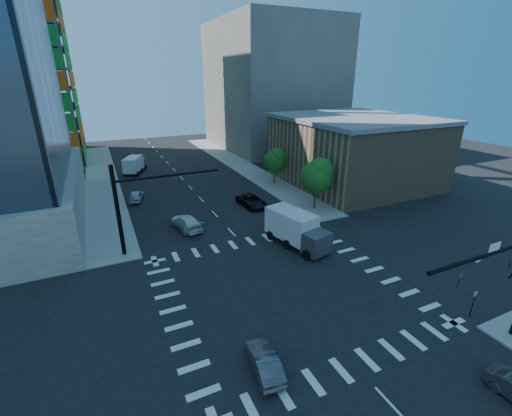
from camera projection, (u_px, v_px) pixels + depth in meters
ground at (283, 288)px, 28.63m from camera, size 160.00×160.00×0.00m
road_markings at (283, 288)px, 28.63m from camera, size 20.00×20.00×0.01m
sidewalk_ne at (240, 165)px, 67.29m from camera, size 5.00×60.00×0.15m
sidewalk_nw at (102, 180)px, 57.49m from camera, size 5.00×60.00×0.15m
commercial_building at (353, 150)px, 55.08m from camera, size 20.50×22.50×10.60m
bg_building_ne at (271, 87)px, 80.57m from camera, size 24.00×30.00×28.00m
signal_mast_nw at (133, 201)px, 32.42m from camera, size 10.20×0.40×9.00m
tree_south at (318, 175)px, 43.62m from camera, size 4.16×4.16×6.82m
tree_north at (275, 160)px, 54.12m from camera, size 3.54×3.52×5.78m
no_parking_sign at (474, 301)px, 24.72m from camera, size 0.30×0.06×2.20m
car_nb_far at (251, 201)px, 46.19m from camera, size 2.94×5.62×1.51m
car_sb_near at (186, 222)px, 39.38m from camera, size 3.16×5.69×1.56m
car_sb_mid at (136, 196)px, 48.05m from camera, size 2.79×4.64×1.48m
car_sb_cross at (264, 362)px, 20.42m from camera, size 1.91×4.16×1.32m
box_truck_near at (298, 232)px, 35.04m from camera, size 4.28×7.19×3.53m
box_truck_far at (135, 165)px, 61.88m from camera, size 4.62×6.22×3.00m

